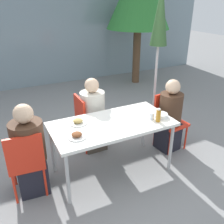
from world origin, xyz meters
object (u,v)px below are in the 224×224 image
object	(u,v)px
person_right	(170,118)
closed_umbrella	(160,26)
chair_left	(26,160)
salad_bowl	(161,115)
person_left	(30,153)
drinking_cup	(152,116)
chair_far	(87,119)
person_far	(93,117)
chair_right	(168,117)
bottle	(158,115)

from	to	relation	value
person_right	closed_umbrella	size ratio (longest dim) A/B	0.46
chair_left	salad_bowl	xyz separation A→B (m)	(1.74, -0.16, 0.26)
person_left	drinking_cup	xyz separation A→B (m)	(1.53, -0.23, 0.25)
closed_umbrella	chair_far	bearing A→B (deg)	-172.17
person_far	closed_umbrella	bearing A→B (deg)	100.26
chair_left	person_right	distance (m)	2.11
person_left	chair_left	bearing A→B (deg)	-121.91
chair_left	chair_right	size ratio (longest dim) A/B	1.00
chair_far	closed_umbrella	distance (m)	1.87
closed_umbrella	person_far	bearing A→B (deg)	-169.54
chair_far	drinking_cup	bearing A→B (deg)	35.19
closed_umbrella	drinking_cup	bearing A→B (deg)	-127.38
person_right	drinking_cup	xyz separation A→B (m)	(-0.52, -0.25, 0.25)
person_left	chair_right	bearing A→B (deg)	8.03
chair_left	closed_umbrella	world-z (taller)	closed_umbrella
chair_right	salad_bowl	distance (m)	0.59
chair_far	drinking_cup	distance (m)	1.06
person_left	person_right	world-z (taller)	person_left
person_right	bottle	world-z (taller)	person_right
chair_right	person_right	bearing A→B (deg)	58.09
chair_right	chair_far	world-z (taller)	same
person_right	salad_bowl	world-z (taller)	person_right
person_right	person_far	bearing A→B (deg)	-33.57
chair_far	person_far	world-z (taller)	person_far
chair_right	person_far	xyz separation A→B (m)	(-1.07, 0.45, 0.03)
chair_right	person_far	size ratio (longest dim) A/B	0.76
chair_far	person_far	distance (m)	0.10
chair_far	salad_bowl	xyz separation A→B (m)	(0.74, -0.84, 0.26)
person_far	chair_far	bearing A→B (deg)	-121.91
chair_right	bottle	size ratio (longest dim) A/B	4.80
person_left	salad_bowl	distance (m)	1.71
chair_right	drinking_cup	distance (m)	0.71
person_left	closed_umbrella	distance (m)	2.74
bottle	salad_bowl	bearing A→B (deg)	38.07
bottle	closed_umbrella	bearing A→B (deg)	56.12
drinking_cup	salad_bowl	world-z (taller)	drinking_cup
person_right	chair_far	xyz separation A→B (m)	(-1.11, 0.58, -0.03)
closed_umbrella	drinking_cup	distance (m)	1.62
closed_umbrella	bottle	bearing A→B (deg)	-123.88
bottle	salad_bowl	size ratio (longest dim) A/B	1.01
salad_bowl	chair_left	bearing A→B (deg)	174.69
person_far	bottle	bearing A→B (deg)	31.66
chair_right	chair_far	distance (m)	1.25
person_far	chair_right	bearing A→B (deg)	67.01
chair_far	salad_bowl	world-z (taller)	chair_far
chair_right	person_far	distance (m)	1.16
chair_far	bottle	distance (m)	1.16
person_right	drinking_cup	world-z (taller)	person_right
bottle	drinking_cup	distance (m)	0.11
chair_far	bottle	size ratio (longest dim) A/B	4.80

